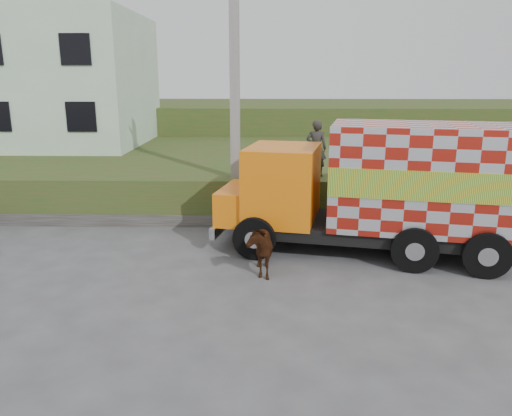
{
  "coord_description": "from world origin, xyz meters",
  "views": [
    {
      "loc": [
        0.01,
        -11.25,
        4.68
      ],
      "look_at": [
        -0.28,
        1.52,
        1.3
      ],
      "focal_mm": 35.0,
      "sensor_mm": 36.0,
      "label": 1
    }
  ],
  "objects_px": {
    "cargo_truck": "(381,188)",
    "pedestrian": "(316,148)",
    "utility_pole": "(235,96)",
    "cow": "(258,247)"
  },
  "relations": [
    {
      "from": "utility_pole",
      "to": "cow",
      "type": "height_order",
      "value": "utility_pole"
    },
    {
      "from": "utility_pole",
      "to": "pedestrian",
      "type": "relative_size",
      "value": 4.36
    },
    {
      "from": "cargo_truck",
      "to": "utility_pole",
      "type": "bearing_deg",
      "value": 156.41
    },
    {
      "from": "utility_pole",
      "to": "pedestrian",
      "type": "distance_m",
      "value": 3.11
    },
    {
      "from": "utility_pole",
      "to": "cargo_truck",
      "type": "height_order",
      "value": "utility_pole"
    },
    {
      "from": "utility_pole",
      "to": "pedestrian",
      "type": "height_order",
      "value": "utility_pole"
    },
    {
      "from": "cow",
      "to": "pedestrian",
      "type": "distance_m",
      "value": 5.32
    },
    {
      "from": "cargo_truck",
      "to": "pedestrian",
      "type": "relative_size",
      "value": 4.48
    },
    {
      "from": "cargo_truck",
      "to": "pedestrian",
      "type": "bearing_deg",
      "value": 126.04
    },
    {
      "from": "utility_pole",
      "to": "cargo_truck",
      "type": "distance_m",
      "value": 5.45
    }
  ]
}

